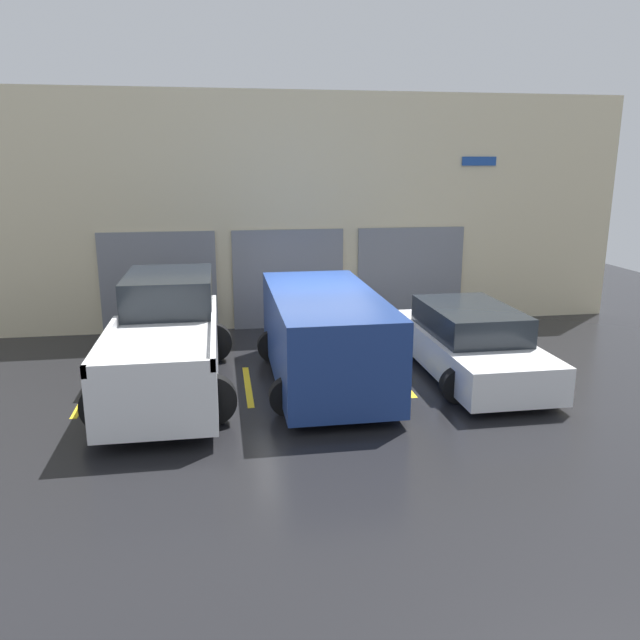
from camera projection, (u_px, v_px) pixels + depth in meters
name	position (u px, v px, depth m)	size (l,w,h in m)	color
ground_plane	(314.00, 362.00, 13.16)	(28.00, 28.00, 0.00)	black
shophouse_building	(294.00, 214.00, 15.61)	(17.01, 0.68, 5.76)	beige
pickup_truck	(167.00, 339.00, 11.58)	(2.43, 5.35, 1.93)	white
sedan_white	(469.00, 343.00, 12.28)	(2.19, 4.54, 1.36)	white
sedan_side	(324.00, 335.00, 11.73)	(2.36, 4.79, 1.74)	navy
parking_stripe_far_left	(86.00, 395.00, 11.28)	(0.12, 2.20, 0.01)	gold
parking_stripe_left	(248.00, 386.00, 11.73)	(0.12, 2.20, 0.01)	gold
parking_stripe_centre	(398.00, 378.00, 12.18)	(0.12, 2.20, 0.01)	gold
parking_stripe_right	(536.00, 370.00, 12.63)	(0.12, 2.20, 0.01)	gold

